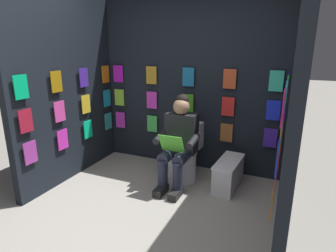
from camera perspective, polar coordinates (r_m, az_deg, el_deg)
ground_plane at (r=2.95m, az=-9.43°, el=-21.35°), size 30.00×30.00×0.00m
display_wall_back at (r=4.12m, az=4.51°, el=8.27°), size 2.78×0.14×2.46m
display_wall_left at (r=2.92m, az=24.27°, el=3.69°), size 0.14×1.87×2.46m
display_wall_right at (r=4.00m, az=-19.87°, el=7.13°), size 0.14×1.87×2.46m
toilet at (r=3.88m, az=3.30°, el=-5.98°), size 0.41×0.55×0.77m
person_reading at (r=3.58m, az=2.11°, el=-3.18°), size 0.52×0.68×1.19m
comic_longbox_near at (r=3.75m, az=12.17°, el=-9.46°), size 0.31×0.67×0.37m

